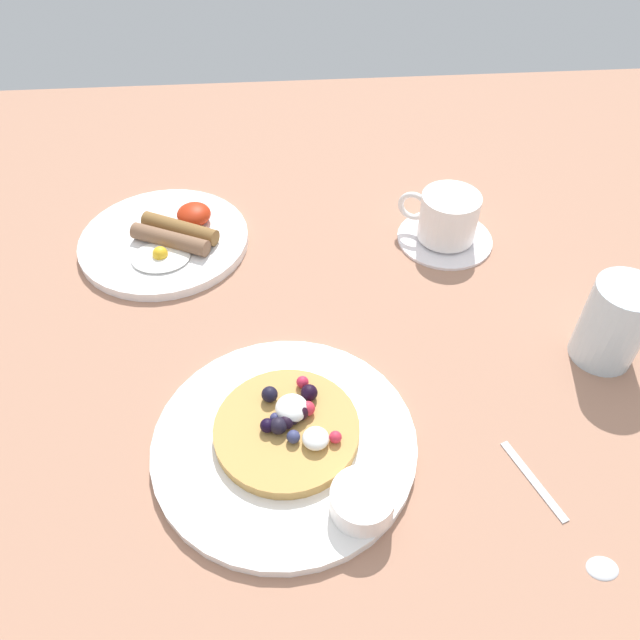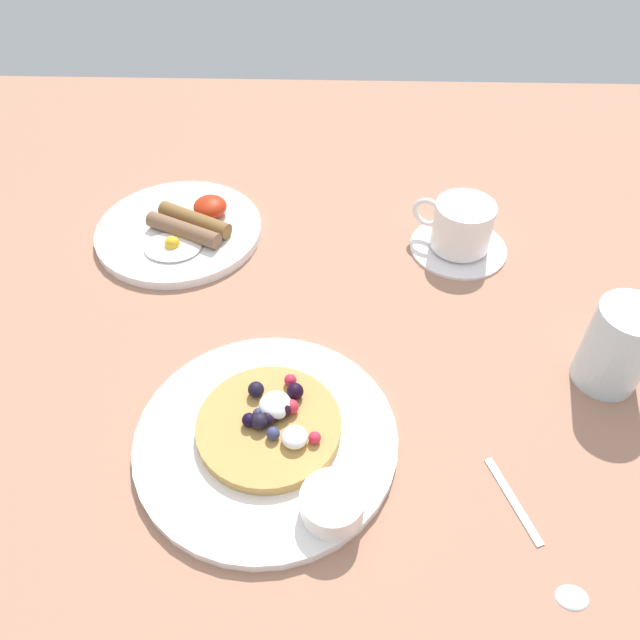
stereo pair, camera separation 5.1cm
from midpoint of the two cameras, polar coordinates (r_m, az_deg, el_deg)
The scene contains 10 objects.
ground_plane at distance 72.12cm, azimuth -1.25°, elevation -3.33°, with size 157.03×138.55×3.00cm, color #A6755C.
pancake_plate at distance 62.71cm, azimuth -2.66°, elevation -11.05°, with size 26.35×26.35×1.19cm, color white.
pancake_with_berries at distance 61.82cm, azimuth -2.19°, elevation -9.67°, with size 14.50×14.50×3.29cm.
syrup_ramekin at distance 56.97cm, azimuth 3.82°, elevation -16.78°, with size 5.84×5.84×2.72cm.
breakfast_plate at distance 87.48cm, azimuth -11.31°, elevation 8.06°, with size 22.74×22.74×1.28cm, color white.
fried_breakfast at distance 85.69cm, azimuth -10.13°, elevation 8.76°, with size 11.91×13.25×2.76cm.
coffee_saucer at distance 86.16cm, azimuth 14.38°, elevation 6.56°, with size 12.97×12.97×0.81cm, color white.
coffee_cup at distance 83.97cm, azimuth 14.73°, elevation 8.55°, with size 10.40×7.81×6.35cm.
teaspoon at distance 61.60cm, azimuth 22.89°, elevation -19.81°, with size 6.72×14.35×0.60cm.
water_glass at distance 72.45cm, azimuth 27.76°, elevation -2.26°, with size 6.95×6.95×10.23cm, color silver.
Camera 2 is at (5.49, -47.04, 53.13)cm, focal length 34.45 mm.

